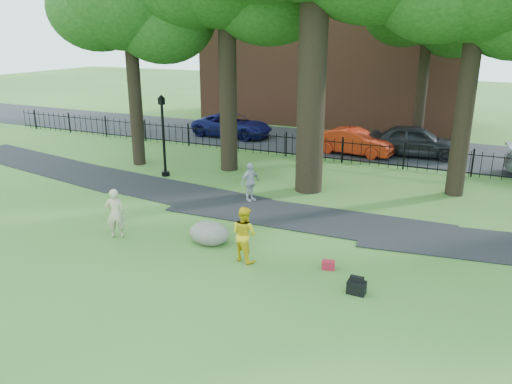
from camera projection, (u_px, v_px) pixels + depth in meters
The scene contains 15 objects.
ground at pixel (229, 256), 14.63m from camera, with size 120.00×120.00×0.00m, color #325A1F.
footpath at pixel (306, 218), 17.58m from camera, with size 36.00×2.60×0.03m, color black.
street at pixel (361, 146), 28.40m from camera, with size 80.00×7.00×0.02m, color black.
iron_fence at pixel (342, 151), 24.77m from camera, with size 44.00×0.04×1.20m.
brick_building at pixel (338, 35), 35.04m from camera, with size 18.00×8.00×12.00m, color brown.
woman at pixel (115, 213), 15.75m from camera, with size 0.59×0.39×1.62m, color tan.
man at pixel (244, 234), 14.13m from camera, with size 0.79×0.62×1.63m, color gold.
pedestrian at pixel (250, 182), 19.12m from camera, with size 0.89×0.37×1.52m, color #B1B2B6.
boulder at pixel (209, 232), 15.44m from camera, with size 1.29×0.97×0.75m, color slate.
lamppost at pixel (164, 137), 22.14m from camera, with size 0.36×0.36×3.66m.
backpack at pixel (356, 287), 12.51m from camera, with size 0.46×0.29×0.34m, color black.
red_bag at pixel (328, 265), 13.81m from camera, with size 0.35×0.22×0.24m, color maroon.
red_sedan at pixel (354, 142), 26.38m from camera, with size 1.46×4.18×1.38m, color #B9260E.
navy_van at pixel (232, 125), 30.83m from camera, with size 2.30×4.98×1.38m, color #0E1046.
grey_car at pixel (416, 141), 26.01m from camera, with size 1.91×4.76×1.62m, color black.
Camera 1 is at (6.38, -11.72, 6.33)m, focal length 35.00 mm.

